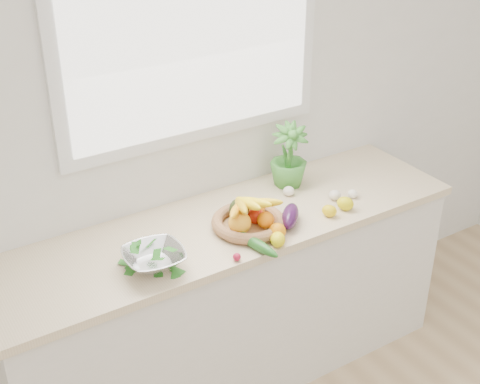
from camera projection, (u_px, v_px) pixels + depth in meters
back_wall at (193, 109)px, 3.04m from camera, size 4.50×0.02×2.70m
counter_cabinet at (229, 304)px, 3.26m from camera, size 2.20×0.58×0.86m
countertop at (228, 226)px, 3.04m from camera, size 2.24×0.62×0.04m
window_frame at (192, 22)px, 2.83m from camera, size 1.30×0.03×1.10m
window_pane at (194, 23)px, 2.82m from camera, size 1.18×0.01×0.98m
orange_loose at (277, 231)px, 2.89m from camera, size 0.09×0.09×0.07m
lemon_a at (329, 211)px, 3.06m from camera, size 0.08×0.09×0.06m
lemon_b at (278, 239)px, 2.84m from camera, size 0.10×0.10×0.06m
lemon_c at (345, 204)px, 3.12m from camera, size 0.09×0.10×0.06m
apple at (256, 216)px, 3.00m from camera, size 0.10×0.10×0.08m
ginger at (274, 225)px, 2.98m from camera, size 0.10×0.07×0.03m
garlic_a at (353, 194)px, 3.22m from camera, size 0.06×0.06×0.04m
garlic_b at (289, 191)px, 3.24m from camera, size 0.06×0.06×0.05m
garlic_c at (335, 195)px, 3.20m from camera, size 0.07×0.07×0.05m
eggplant at (290, 216)px, 3.00m from camera, size 0.19×0.20×0.08m
cucumber at (256, 244)px, 2.83m from camera, size 0.09×0.27×0.05m
radish at (237, 257)px, 2.75m from camera, size 0.04×0.04×0.03m
potted_herb at (289, 156)px, 3.28m from camera, size 0.24×0.24×0.33m
fruit_basket at (248, 218)px, 2.96m from camera, size 0.35×0.35×0.18m
colander_with_spinach at (154, 255)px, 2.68m from camera, size 0.27×0.27×0.13m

